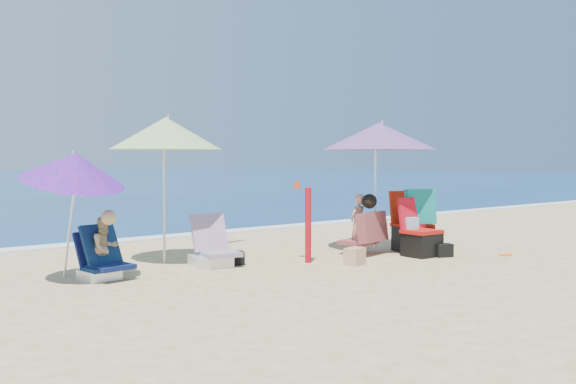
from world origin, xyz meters
TOP-DOWN VIEW (x-y plane):
  - ground at (0.00, 0.00)m, footprint 120.00×120.00m
  - foam at (0.00, 5.10)m, footprint 120.00×0.50m
  - umbrella_turquoise at (1.82, 1.12)m, footprint 2.45×2.45m
  - umbrella_striped at (-1.63, 2.33)m, footprint 1.83×1.83m
  - umbrella_blue at (-3.34, 1.63)m, footprint 1.50×1.55m
  - furled_umbrella at (0.05, 0.99)m, footprint 0.18×0.42m
  - chair_navy at (-3.04, 1.64)m, footprint 0.50×0.62m
  - chair_rainbow at (-1.27, 1.60)m, footprint 0.75×0.82m
  - camp_chair_left at (1.91, 0.26)m, footprint 0.58×0.58m
  - camp_chair_right at (2.23, 0.68)m, footprint 0.94×0.86m
  - person_center at (1.34, 1.01)m, footprint 0.75×0.76m
  - person_left at (-2.95, 1.59)m, footprint 0.60×0.68m
  - bag_black_a at (-0.96, 1.48)m, footprint 0.33×0.29m
  - bag_tan at (0.44, 0.32)m, footprint 0.35×0.29m
  - bag_black_b at (2.14, -0.02)m, footprint 0.33×0.28m
  - orange_item at (3.05, -0.59)m, footprint 0.23×0.13m

SIDE VIEW (x-z plane):
  - ground at x=0.00m, z-range 0.00..0.00m
  - orange_item at x=3.05m, z-range 0.00..0.03m
  - foam at x=0.00m, z-range 0.00..0.04m
  - bag_black_a at x=-0.96m, z-range 0.00..0.20m
  - bag_black_b at x=2.14m, z-range 0.00..0.22m
  - bag_tan at x=0.44m, z-range 0.00..0.26m
  - chair_navy at x=-3.04m, z-range -0.15..0.48m
  - chair_rainbow at x=-1.27m, z-range -0.18..0.58m
  - camp_chair_left at x=1.91m, z-range -0.19..0.77m
  - camp_chair_right at x=2.23m, z-range -0.15..0.94m
  - person_left at x=-2.95m, z-range -0.04..0.89m
  - person_center at x=1.34m, z-range -0.02..1.00m
  - furled_umbrella at x=0.05m, z-range 0.06..1.35m
  - umbrella_blue at x=-3.34m, z-range 0.58..2.40m
  - umbrella_turquoise at x=1.82m, z-range 0.86..3.11m
  - umbrella_striped at x=-1.63m, z-range 0.85..3.12m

